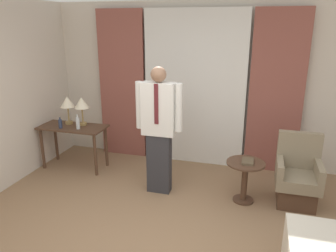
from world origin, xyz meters
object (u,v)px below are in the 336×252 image
table_lamp_right (82,104)px  side_table (245,175)px  desk (73,133)px  table_lamp_left (67,103)px  bottle_by_lamp (60,124)px  book (248,161)px  armchair (297,179)px  bottle_near_edge (78,123)px  person (159,126)px

table_lamp_right → side_table: bearing=-10.0°
desk → table_lamp_left: table_lamp_left is taller
bottle_by_lamp → book: 2.99m
table_lamp_left → table_lamp_right: (0.26, 0.00, 0.00)m
desk → side_table: 2.85m
desk → table_lamp_left: size_ratio=2.34×
armchair → book: size_ratio=4.22×
bottle_near_edge → person: size_ratio=0.13×
side_table → book: 0.20m
armchair → book: armchair is taller
table_lamp_left → book: size_ratio=2.08×
table_lamp_left → bottle_by_lamp: bearing=-90.2°
table_lamp_right → armchair: (3.37, -0.32, -0.73)m
book → armchair: bearing=13.3°
desk → side_table: size_ratio=1.89×
table_lamp_right → armchair: table_lamp_right is taller
table_lamp_left → side_table: size_ratio=0.81×
side_table → book: (0.02, -0.00, 0.20)m
table_lamp_left → book: (2.97, -0.47, -0.49)m
table_lamp_right → person: 1.57m
table_lamp_right → bottle_by_lamp: size_ratio=2.60×
side_table → table_lamp_left: bearing=170.9°
bottle_near_edge → side_table: bearing=-5.7°
person → book: person is taller
desk → book: desk is taller
bottle_near_edge → person: (1.46, -0.31, 0.16)m
bottle_near_edge → person: 1.50m
desk → side_table: (2.82, -0.36, -0.21)m
desk → bottle_near_edge: bottle_near_edge is taller
person → armchair: 2.00m
table_lamp_left → person: bearing=-16.3°
bottle_by_lamp → desk: bearing=46.3°
bottle_by_lamp → armchair: (3.63, -0.07, -0.45)m
table_lamp_right → bottle_near_edge: 0.33m
person → desk: bearing=166.1°
table_lamp_left → person: person is taller
bottle_near_edge → book: bottle_near_edge is taller
desk → armchair: bearing=-3.3°
book → bottle_near_edge: bearing=174.3°
table_lamp_left → side_table: table_lamp_left is taller
armchair → bottle_near_edge: bearing=178.1°
bottle_near_edge → bottle_by_lamp: 0.30m
bottle_near_edge → side_table: size_ratio=0.41×
table_lamp_left → table_lamp_right: same height
person → side_table: bearing=2.0°
table_lamp_left → armchair: table_lamp_left is taller
bottle_near_edge → person: bearing=-11.9°
table_lamp_left → bottle_near_edge: size_ratio=1.98×
table_lamp_left → side_table: 3.07m
bottle_by_lamp → person: 1.78m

